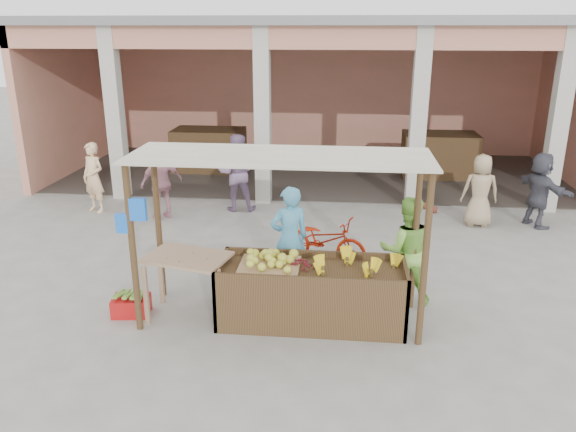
# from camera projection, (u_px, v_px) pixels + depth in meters

# --- Properties ---
(ground) EXTENTS (60.00, 60.00, 0.00)m
(ground) POSITION_uv_depth(u_px,v_px,m) (276.00, 319.00, 8.04)
(ground) COLOR slate
(ground) RESTS_ON ground
(market_building) EXTENTS (14.40, 6.40, 4.20)m
(market_building) POSITION_uv_depth(u_px,v_px,m) (317.00, 75.00, 15.57)
(market_building) COLOR tan
(market_building) RESTS_ON ground
(fruit_stall) EXTENTS (2.60, 0.95, 0.80)m
(fruit_stall) POSITION_uv_depth(u_px,v_px,m) (311.00, 296.00, 7.86)
(fruit_stall) COLOR #523C21
(fruit_stall) RESTS_ON ground
(stall_awning) EXTENTS (4.09, 1.35, 2.39)m
(stall_awning) POSITION_uv_depth(u_px,v_px,m) (275.00, 185.00, 7.46)
(stall_awning) COLOR #523C21
(stall_awning) RESTS_ON ground
(banana_heap) EXTENTS (1.11, 0.60, 0.20)m
(banana_heap) POSITION_uv_depth(u_px,v_px,m) (357.00, 264.00, 7.67)
(banana_heap) COLOR yellow
(banana_heap) RESTS_ON fruit_stall
(melon_tray) EXTENTS (0.83, 0.72, 0.22)m
(melon_tray) POSITION_uv_depth(u_px,v_px,m) (269.00, 262.00, 7.73)
(melon_tray) COLOR #9C7850
(melon_tray) RESTS_ON fruit_stall
(berry_heap) EXTENTS (0.46, 0.38, 0.15)m
(berry_heap) POSITION_uv_depth(u_px,v_px,m) (301.00, 263.00, 7.78)
(berry_heap) COLOR maroon
(berry_heap) RESTS_ON fruit_stall
(side_table) EXTENTS (1.28, 1.00, 0.92)m
(side_table) POSITION_uv_depth(u_px,v_px,m) (188.00, 265.00, 7.93)
(side_table) COLOR #A17E61
(side_table) RESTS_ON ground
(papaya_pile) EXTENTS (0.73, 0.42, 0.21)m
(papaya_pile) POSITION_uv_depth(u_px,v_px,m) (186.00, 249.00, 7.85)
(papaya_pile) COLOR #47852B
(papaya_pile) RESTS_ON side_table
(red_crate) EXTENTS (0.56, 0.43, 0.27)m
(red_crate) POSITION_uv_depth(u_px,v_px,m) (131.00, 306.00, 8.15)
(red_crate) COLOR #B01312
(red_crate) RESTS_ON ground
(plantain_bundle) EXTENTS (0.39, 0.27, 0.08)m
(plantain_bundle) POSITION_uv_depth(u_px,v_px,m) (130.00, 295.00, 8.09)
(plantain_bundle) COLOR olive
(plantain_bundle) RESTS_ON red_crate
(produce_sacks) EXTENTS (1.06, 0.79, 0.64)m
(produce_sacks) POSITION_uv_depth(u_px,v_px,m) (422.00, 198.00, 12.59)
(produce_sacks) COLOR maroon
(produce_sacks) RESTS_ON ground
(vendor_blue) EXTENTS (0.82, 0.73, 1.81)m
(vendor_blue) POSITION_uv_depth(u_px,v_px,m) (289.00, 235.00, 8.71)
(vendor_blue) COLOR #51ACD7
(vendor_blue) RESTS_ON ground
(vendor_green) EXTENTS (0.85, 0.50, 1.75)m
(vendor_green) POSITION_uv_depth(u_px,v_px,m) (406.00, 248.00, 8.31)
(vendor_green) COLOR #83C549
(vendor_green) RESTS_ON ground
(motorcycle) EXTENTS (1.15, 1.79, 0.88)m
(motorcycle) POSITION_uv_depth(u_px,v_px,m) (323.00, 239.00, 9.84)
(motorcycle) COLOR #A11C07
(motorcycle) RESTS_ON ground
(shopper_b) EXTENTS (1.10, 1.08, 1.71)m
(shopper_b) POSITION_uv_depth(u_px,v_px,m) (161.00, 180.00, 12.00)
(shopper_b) COLOR #C88693
(shopper_b) RESTS_ON ground
(shopper_c) EXTENTS (0.82, 0.55, 1.69)m
(shopper_c) POSITION_uv_depth(u_px,v_px,m) (481.00, 187.00, 11.57)
(shopper_c) COLOR tan
(shopper_c) RESTS_ON ground
(shopper_d) EXTENTS (1.21, 1.65, 1.65)m
(shopper_d) POSITION_uv_depth(u_px,v_px,m) (540.00, 188.00, 11.54)
(shopper_d) COLOR #484853
(shopper_d) RESTS_ON ground
(shopper_e) EXTENTS (0.75, 0.67, 1.63)m
(shopper_e) POSITION_uv_depth(u_px,v_px,m) (93.00, 176.00, 12.47)
(shopper_e) COLOR #F5C48F
(shopper_e) RESTS_ON ground
(shopper_f) EXTENTS (0.99, 0.65, 1.90)m
(shopper_f) POSITION_uv_depth(u_px,v_px,m) (237.00, 169.00, 12.54)
(shopper_f) COLOR gray
(shopper_f) RESTS_ON ground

